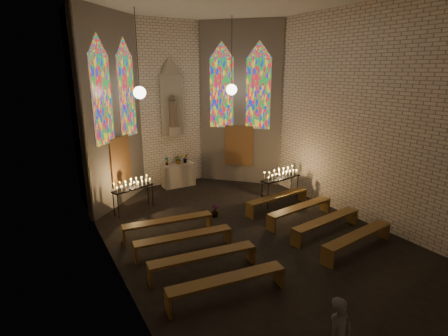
{
  "coord_description": "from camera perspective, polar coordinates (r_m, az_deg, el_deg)",
  "views": [
    {
      "loc": [
        -5.6,
        -8.31,
        5.0
      ],
      "look_at": [
        -0.11,
        1.23,
        1.88
      ],
      "focal_mm": 28.0,
      "sensor_mm": 36.0,
      "label": 1
    }
  ],
  "objects": [
    {
      "name": "altar",
      "position": [
        15.52,
        -7.46,
        -1.15
      ],
      "size": [
        1.4,
        0.6,
        1.0
      ],
      "primitive_type": "cube",
      "color": "#ADA18D",
      "rests_on": "ground"
    },
    {
      "name": "room",
      "position": [
        13.01,
        -4.37,
        10.13
      ],
      "size": [
        8.22,
        12.43,
        7.0
      ],
      "color": "beige",
      "rests_on": "ground"
    },
    {
      "name": "flower_vase_left",
      "position": [
        15.21,
        -9.34,
        1.13
      ],
      "size": [
        0.2,
        0.14,
        0.38
      ],
      "primitive_type": "imported",
      "rotation": [
        0.0,
        0.0,
        0.01
      ],
      "color": "#4C723F",
      "rests_on": "altar"
    },
    {
      "name": "pew_right_3",
      "position": [
        10.73,
        21.02,
        -10.48
      ],
      "size": [
        2.81,
        0.71,
        0.53
      ],
      "rotation": [
        0.0,
        0.0,
        0.12
      ],
      "color": "brown",
      "rests_on": "ground"
    },
    {
      "name": "pew_left_2",
      "position": [
        9.09,
        -3.44,
        -14.35
      ],
      "size": [
        2.81,
        0.71,
        0.53
      ],
      "rotation": [
        0.0,
        0.0,
        -0.12
      ],
      "color": "brown",
      "rests_on": "ground"
    },
    {
      "name": "flower_vase_center",
      "position": [
        15.37,
        -7.43,
        1.44
      ],
      "size": [
        0.45,
        0.42,
        0.42
      ],
      "primitive_type": "imported",
      "rotation": [
        0.0,
        0.0,
        -0.25
      ],
      "color": "#4C723F",
      "rests_on": "altar"
    },
    {
      "name": "flower_vase_right",
      "position": [
        15.53,
        -6.32,
        1.6
      ],
      "size": [
        0.24,
        0.2,
        0.41
      ],
      "primitive_type": "imported",
      "rotation": [
        0.0,
        0.0,
        -0.08
      ],
      "color": "#4C723F",
      "rests_on": "altar"
    },
    {
      "name": "aisle_flower_pot",
      "position": [
        12.3,
        -1.53,
        -7.01
      ],
      "size": [
        0.3,
        0.3,
        0.45
      ],
      "primitive_type": "imported",
      "rotation": [
        0.0,
        0.0,
        0.24
      ],
      "color": "#4C723F",
      "rests_on": "ground"
    },
    {
      "name": "pew_left_1",
      "position": [
        10.05,
        -6.57,
        -11.3
      ],
      "size": [
        2.81,
        0.71,
        0.53
      ],
      "rotation": [
        0.0,
        0.0,
        -0.12
      ],
      "color": "brown",
      "rests_on": "ground"
    },
    {
      "name": "votive_stand_left",
      "position": [
        12.94,
        -14.67,
        -2.83
      ],
      "size": [
        1.58,
        0.82,
        1.13
      ],
      "rotation": [
        0.0,
        0.0,
        0.31
      ],
      "color": "black",
      "rests_on": "ground"
    },
    {
      "name": "pew_right_0",
      "position": [
        13.05,
        8.8,
        -4.83
      ],
      "size": [
        2.81,
        0.71,
        0.53
      ],
      "rotation": [
        0.0,
        0.0,
        0.12
      ],
      "color": "brown",
      "rests_on": "ground"
    },
    {
      "name": "pew_right_1",
      "position": [
        12.21,
        12.32,
        -6.51
      ],
      "size": [
        2.81,
        0.71,
        0.53
      ],
      "rotation": [
        0.0,
        0.0,
        0.12
      ],
      "color": "brown",
      "rests_on": "ground"
    },
    {
      "name": "pew_right_2",
      "position": [
        11.43,
        16.37,
        -8.39
      ],
      "size": [
        2.81,
        0.71,
        0.53
      ],
      "rotation": [
        0.0,
        0.0,
        0.12
      ],
      "color": "brown",
      "rests_on": "ground"
    },
    {
      "name": "pew_left_3",
      "position": [
        8.19,
        0.52,
        -18.04
      ],
      "size": [
        2.81,
        0.71,
        0.53
      ],
      "rotation": [
        0.0,
        0.0,
        -0.12
      ],
      "color": "brown",
      "rests_on": "ground"
    },
    {
      "name": "floor",
      "position": [
        11.2,
        3.68,
        -10.72
      ],
      "size": [
        12.0,
        12.0,
        0.0
      ],
      "primitive_type": "plane",
      "color": "black",
      "rests_on": "ground"
    },
    {
      "name": "votive_stand_right",
      "position": [
        13.44,
        9.25,
        -1.27
      ],
      "size": [
        1.78,
        0.64,
        1.27
      ],
      "rotation": [
        0.0,
        0.0,
        0.14
      ],
      "color": "black",
      "rests_on": "ground"
    },
    {
      "name": "pew_left_0",
      "position": [
        11.06,
        -9.09,
        -8.76
      ],
      "size": [
        2.81,
        0.71,
        0.53
      ],
      "rotation": [
        0.0,
        0.0,
        -0.12
      ],
      "color": "brown",
      "rests_on": "ground"
    }
  ]
}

